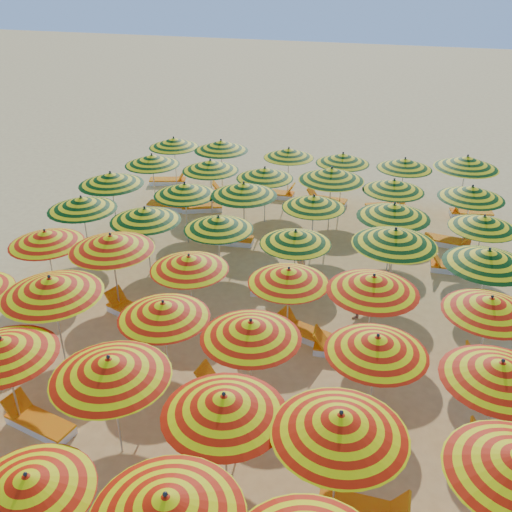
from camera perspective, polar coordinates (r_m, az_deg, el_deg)
name	(u,v)px	position (r m, az deg, el deg)	size (l,w,h in m)	color
ground	(251,309)	(17.76, -0.46, -5.29)	(120.00, 120.00, 0.00)	#F0C06A
umbrella_2	(28,484)	(10.75, -21.84, -20.44)	(2.79, 2.79, 2.33)	silver
umbrella_3	(166,506)	(9.57, -8.95, -23.51)	(3.16, 3.16, 2.63)	silver
umbrella_7	(2,347)	(13.66, -24.04, -8.35)	(3.13, 3.13, 2.50)	silver
umbrella_8	(110,368)	(12.13, -14.42, -10.77)	(3.24, 3.24, 2.65)	silver
umbrella_9	(224,405)	(11.06, -3.20, -14.64)	(2.79, 2.79, 2.58)	silver
umbrella_10	(340,424)	(10.67, 8.42, -16.31)	(2.74, 2.74, 2.67)	silver
umbrella_13	(51,286)	(15.16, -19.83, -2.87)	(3.31, 3.31, 2.72)	silver
umbrella_14	(163,310)	(14.04, -9.24, -5.37)	(2.54, 2.54, 2.40)	silver
umbrella_15	(251,330)	(13.06, -0.53, -7.37)	(2.37, 2.37, 2.49)	silver
umbrella_16	(377,345)	(12.93, 12.01, -8.68)	(2.96, 2.96, 2.45)	silver
umbrella_17	(501,371)	(12.83, 23.26, -10.52)	(2.94, 2.94, 2.55)	silver
umbrella_18	(46,237)	(18.47, -20.29, 1.75)	(2.82, 2.82, 2.41)	silver
umbrella_19	(111,243)	(17.07, -14.29, 1.31)	(2.90, 2.90, 2.64)	silver
umbrella_20	(189,263)	(16.08, -6.70, -0.67)	(2.94, 2.94, 2.37)	silver
umbrella_21	(289,276)	(15.37, 3.29, -2.00)	(2.74, 2.74, 2.36)	silver
umbrella_22	(373,284)	(14.97, 11.65, -2.74)	(3.02, 3.02, 2.55)	silver
umbrella_23	(490,305)	(15.12, 22.40, -4.58)	(2.46, 2.46, 2.44)	silver
umbrella_24	(82,203)	(20.41, -17.03, 5.05)	(2.89, 2.89, 2.51)	silver
umbrella_25	(145,214)	(19.06, -11.03, 4.10)	(2.69, 2.69, 2.49)	silver
umbrella_26	(218,223)	(18.33, -3.77, 3.30)	(2.92, 2.92, 2.39)	silver
umbrella_27	(296,237)	(17.48, 3.98, 1.87)	(2.32, 2.32, 2.35)	silver
umbrella_28	(395,237)	(17.29, 13.73, 1.86)	(3.24, 3.24, 2.68)	silver
umbrella_29	(488,257)	(17.14, 22.19, -0.13)	(2.43, 2.43, 2.57)	silver
umbrella_30	(111,179)	(22.24, -14.32, 7.50)	(3.22, 3.22, 2.59)	silver
umbrella_31	(185,189)	(21.04, -7.12, 6.63)	(2.56, 2.56, 2.45)	silver
umbrella_32	(244,189)	(20.61, -1.23, 6.68)	(2.82, 2.82, 2.56)	silver
umbrella_33	(314,202)	(20.08, 5.80, 5.41)	(2.92, 2.92, 2.37)	silver
umbrella_34	(394,211)	(19.35, 13.62, 4.42)	(2.88, 2.88, 2.57)	silver
umbrella_35	(484,222)	(19.89, 21.81, 3.16)	(2.78, 2.78, 2.34)	silver
umbrella_36	(152,160)	(24.46, -10.36, 9.44)	(2.94, 2.94, 2.43)	silver
umbrella_37	(210,165)	(23.43, -4.58, 9.02)	(2.90, 2.90, 2.45)	silver
umbrella_38	(265,173)	(22.63, 0.89, 8.28)	(2.92, 2.92, 2.40)	silver
umbrella_39	(332,174)	(22.00, 7.57, 8.12)	(3.27, 3.27, 2.67)	silver
umbrella_40	(394,185)	(21.91, 13.61, 6.88)	(2.41, 2.41, 2.43)	silver
umbrella_41	(472,192)	(21.89, 20.77, 5.97)	(2.66, 2.66, 2.50)	silver
umbrella_42	(174,143)	(26.72, -8.22, 11.17)	(2.58, 2.58, 2.42)	silver
umbrella_43	(221,146)	(25.67, -3.51, 10.97)	(2.69, 2.69, 2.55)	silver
umbrella_44	(289,153)	(25.26, 3.30, 10.25)	(2.91, 2.91, 2.34)	silver
umbrella_45	(343,158)	(24.59, 8.68, 9.62)	(2.48, 2.48, 2.41)	silver
umbrella_46	(405,164)	(24.45, 14.65, 8.92)	(2.98, 2.98, 2.41)	silver
umbrella_47	(467,162)	(24.52, 20.34, 8.79)	(2.62, 2.62, 2.71)	silver
lounger_4	(39,423)	(14.63, -20.88, -15.32)	(1.81, 0.92, 0.69)	white
lounger_5	(364,511)	(12.34, 10.73, -23.75)	(1.73, 0.58, 0.69)	white
lounger_7	(229,391)	(14.55, -2.69, -13.30)	(1.80, 0.81, 0.69)	white
lounger_8	(506,452)	(14.20, 23.72, -17.53)	(1.78, 0.74, 0.69)	white
lounger_9	(131,311)	(17.77, -12.35, -5.43)	(1.83, 1.12, 0.69)	white
lounger_10	(306,333)	(16.50, 5.00, -7.68)	(1.83, 1.10, 0.69)	white
lounger_11	(343,349)	(16.01, 8.72, -9.20)	(1.77, 0.70, 0.69)	white
lounger_12	(496,369)	(16.43, 22.84, -10.33)	(1.76, 0.65, 0.69)	white
lounger_13	(278,289)	(18.47, 2.25, -3.31)	(1.82, 0.94, 0.69)	white
lounger_14	(496,322)	(18.32, 22.84, -6.09)	(1.75, 0.63, 0.69)	white
lounger_15	(230,239)	(21.65, -2.67, 1.67)	(1.78, 0.74, 0.69)	white
lounger_16	(455,267)	(20.86, 19.24, -1.09)	(1.76, 0.67, 0.69)	white
lounger_17	(169,206)	(24.89, -8.74, 5.00)	(1.77, 0.71, 0.69)	white
lounger_18	(201,207)	(24.54, -5.54, 4.86)	(1.82, 1.20, 0.69)	white
lounger_19	(448,242)	(22.65, 18.65, 1.38)	(1.80, 0.81, 0.69)	white
lounger_20	(169,181)	(27.73, -8.72, 7.45)	(1.83, 1.06, 0.69)	white
lounger_21	(231,193)	(25.99, -2.50, 6.33)	(1.83, 1.09, 0.69)	white
lounger_22	(276,194)	(25.87, 2.01, 6.22)	(1.74, 0.61, 0.69)	white
lounger_23	(326,201)	(25.31, 7.00, 5.52)	(1.77, 0.71, 0.69)	white
lounger_24	(387,207)	(25.12, 12.96, 4.81)	(1.82, 1.22, 0.69)	white
lounger_25	(470,213)	(25.47, 20.62, 4.02)	(1.81, 0.88, 0.69)	white
beachgoer_a	(301,279)	(17.79, 4.57, -2.30)	(0.58, 0.38, 1.60)	tan
beachgoer_b	(355,298)	(17.33, 9.88, -4.17)	(0.62, 0.49, 1.28)	tan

